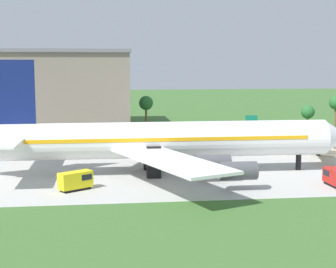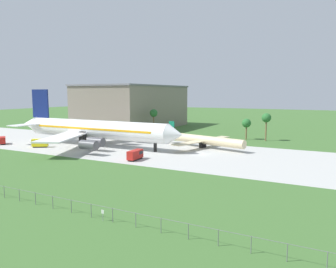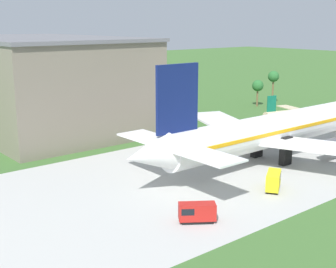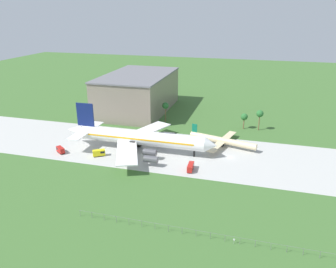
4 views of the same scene
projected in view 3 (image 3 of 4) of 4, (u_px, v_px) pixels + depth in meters
The scene contains 6 objects.
jet_airliner at pixel (277, 129), 90.23m from camera, with size 70.11×53.74×19.94m.
regional_aircraft at pixel (315, 113), 123.97m from camera, with size 31.50×28.58×8.27m.
baggage_tug at pixel (196, 212), 62.34m from camera, with size 5.18×4.48×2.64m.
catering_van at pixel (273, 180), 74.56m from camera, with size 5.43×4.52×2.90m.
terminal_building at pixel (38, 82), 119.66m from camera, with size 36.72×61.20×22.65m.
palm_tree_row at pixel (275, 80), 153.24m from camera, with size 117.71×3.60×11.23m.
Camera 3 is at (-112.30, -57.52, 26.01)m, focal length 50.00 mm.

